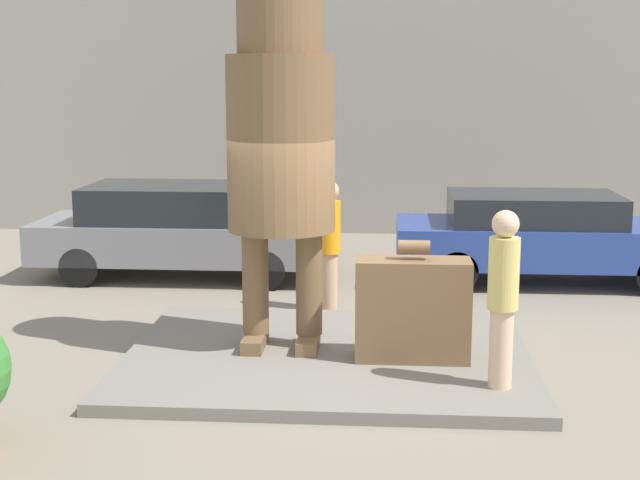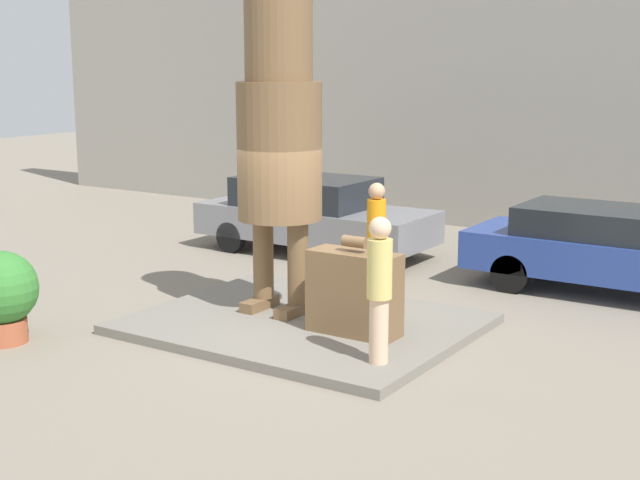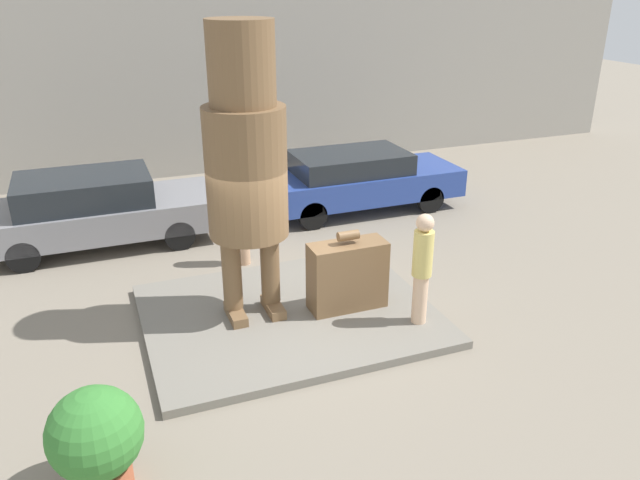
{
  "view_description": "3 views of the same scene",
  "coord_description": "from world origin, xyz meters",
  "px_view_note": "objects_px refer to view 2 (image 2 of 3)",
  "views": [
    {
      "loc": [
        0.63,
        -9.62,
        3.19
      ],
      "look_at": [
        -0.07,
        -0.29,
        1.47
      ],
      "focal_mm": 50.0,
      "sensor_mm": 36.0,
      "label": 1
    },
    {
      "loc": [
        6.8,
        -9.98,
        3.71
      ],
      "look_at": [
        0.29,
        -0.02,
        1.3
      ],
      "focal_mm": 50.0,
      "sensor_mm": 36.0,
      "label": 2
    },
    {
      "loc": [
        -2.68,
        -8.36,
        5.11
      ],
      "look_at": [
        0.44,
        -0.25,
        1.41
      ],
      "focal_mm": 35.0,
      "sensor_mm": 36.0,
      "label": 3
    }
  ],
  "objects_px": {
    "worker_hivis": "(376,233)",
    "parked_car_grey": "(313,214)",
    "giant_suitcase": "(354,292)",
    "planter_pot": "(1,293)",
    "tourist": "(379,284)",
    "parked_car_blue": "(613,248)",
    "statue_figure": "(279,131)"
  },
  "relations": [
    {
      "from": "worker_hivis",
      "to": "parked_car_grey",
      "type": "bearing_deg",
      "value": 142.16
    },
    {
      "from": "planter_pot",
      "to": "parked_car_blue",
      "type": "bearing_deg",
      "value": 48.9
    },
    {
      "from": "statue_figure",
      "to": "parked_car_grey",
      "type": "distance_m",
      "value": 4.99
    },
    {
      "from": "statue_figure",
      "to": "tourist",
      "type": "bearing_deg",
      "value": -27.72
    },
    {
      "from": "statue_figure",
      "to": "tourist",
      "type": "distance_m",
      "value": 3.09
    },
    {
      "from": "tourist",
      "to": "planter_pot",
      "type": "height_order",
      "value": "tourist"
    },
    {
      "from": "statue_figure",
      "to": "planter_pot",
      "type": "distance_m",
      "value": 4.35
    },
    {
      "from": "giant_suitcase",
      "to": "tourist",
      "type": "height_order",
      "value": "tourist"
    },
    {
      "from": "statue_figure",
      "to": "giant_suitcase",
      "type": "relative_size",
      "value": 3.36
    },
    {
      "from": "statue_figure",
      "to": "tourist",
      "type": "relative_size",
      "value": 2.49
    },
    {
      "from": "statue_figure",
      "to": "parked_car_blue",
      "type": "xyz_separation_m",
      "value": [
        3.64,
        4.07,
        -1.98
      ]
    },
    {
      "from": "statue_figure",
      "to": "worker_hivis",
      "type": "relative_size",
      "value": 2.48
    },
    {
      "from": "giant_suitcase",
      "to": "parked_car_blue",
      "type": "height_order",
      "value": "giant_suitcase"
    },
    {
      "from": "parked_car_grey",
      "to": "planter_pot",
      "type": "bearing_deg",
      "value": -92.69
    },
    {
      "from": "parked_car_grey",
      "to": "planter_pot",
      "type": "xyz_separation_m",
      "value": [
        -0.33,
        -6.99,
        -0.1
      ]
    },
    {
      "from": "giant_suitcase",
      "to": "worker_hivis",
      "type": "xyz_separation_m",
      "value": [
        -1.07,
        2.47,
        0.29
      ]
    },
    {
      "from": "parked_car_blue",
      "to": "tourist",
      "type": "bearing_deg",
      "value": -103.91
    },
    {
      "from": "tourist",
      "to": "planter_pot",
      "type": "xyz_separation_m",
      "value": [
        -4.79,
        -1.71,
        -0.43
      ]
    },
    {
      "from": "planter_pot",
      "to": "worker_hivis",
      "type": "bearing_deg",
      "value": 60.23
    },
    {
      "from": "giant_suitcase",
      "to": "planter_pot",
      "type": "xyz_separation_m",
      "value": [
        -3.94,
        -2.55,
        -0.01
      ]
    },
    {
      "from": "planter_pot",
      "to": "statue_figure",
      "type": "bearing_deg",
      "value": 49.85
    },
    {
      "from": "parked_car_blue",
      "to": "planter_pot",
      "type": "xyz_separation_m",
      "value": [
        -6.11,
        -7.0,
        -0.07
      ]
    },
    {
      "from": "tourist",
      "to": "parked_car_blue",
      "type": "xyz_separation_m",
      "value": [
        1.31,
        5.29,
        -0.36
      ]
    },
    {
      "from": "giant_suitcase",
      "to": "parked_car_blue",
      "type": "xyz_separation_m",
      "value": [
        2.16,
        4.45,
        0.06
      ]
    },
    {
      "from": "giant_suitcase",
      "to": "parked_car_grey",
      "type": "relative_size",
      "value": 0.29
    },
    {
      "from": "giant_suitcase",
      "to": "parked_car_grey",
      "type": "distance_m",
      "value": 5.73
    },
    {
      "from": "parked_car_blue",
      "to": "worker_hivis",
      "type": "bearing_deg",
      "value": -148.52
    },
    {
      "from": "giant_suitcase",
      "to": "worker_hivis",
      "type": "relative_size",
      "value": 0.74
    },
    {
      "from": "tourist",
      "to": "statue_figure",
      "type": "bearing_deg",
      "value": 152.28
    },
    {
      "from": "parked_car_grey",
      "to": "worker_hivis",
      "type": "distance_m",
      "value": 3.22
    },
    {
      "from": "parked_car_grey",
      "to": "parked_car_blue",
      "type": "height_order",
      "value": "parked_car_grey"
    },
    {
      "from": "worker_hivis",
      "to": "tourist",
      "type": "bearing_deg",
      "value": -59.87
    }
  ]
}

